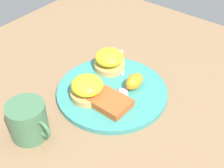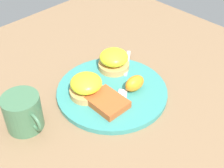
# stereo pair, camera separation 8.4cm
# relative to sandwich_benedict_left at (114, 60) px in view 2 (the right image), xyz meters

# --- Properties ---
(ground_plane) EXTENTS (1.10, 1.10, 0.00)m
(ground_plane) POSITION_rel_sandwich_benedict_left_xyz_m (0.07, -0.07, -0.04)
(ground_plane) COLOR #846647
(plate) EXTENTS (0.30, 0.30, 0.01)m
(plate) POSITION_rel_sandwich_benedict_left_xyz_m (0.07, -0.07, -0.04)
(plate) COLOR teal
(plate) RESTS_ON ground_plane
(sandwich_benedict_left) EXTENTS (0.09, 0.09, 0.06)m
(sandwich_benedict_left) POSITION_rel_sandwich_benedict_left_xyz_m (0.00, 0.00, 0.00)
(sandwich_benedict_left) COLOR tan
(sandwich_benedict_left) RESTS_ON plate
(sandwich_benedict_right) EXTENTS (0.09, 0.09, 0.06)m
(sandwich_benedict_right) POSITION_rel_sandwich_benedict_left_xyz_m (0.03, -0.13, 0.00)
(sandwich_benedict_right) COLOR tan
(sandwich_benedict_right) RESTS_ON plate
(hashbrown_patty) EXTENTS (0.10, 0.08, 0.02)m
(hashbrown_patty) POSITION_rel_sandwich_benedict_left_xyz_m (0.10, -0.12, -0.02)
(hashbrown_patty) COLOR #B55325
(hashbrown_patty) RESTS_ON plate
(orange_wedge) EXTENTS (0.04, 0.06, 0.04)m
(orange_wedge) POSITION_rel_sandwich_benedict_left_xyz_m (0.11, -0.03, -0.01)
(orange_wedge) COLOR orange
(orange_wedge) RESTS_ON plate
(fork) EXTENTS (0.16, 0.20, 0.00)m
(fork) POSITION_rel_sandwich_benedict_left_xyz_m (0.06, -0.01, -0.03)
(fork) COLOR silver
(fork) RESTS_ON plate
(cup) EXTENTS (0.12, 0.09, 0.09)m
(cup) POSITION_rel_sandwich_benedict_left_xyz_m (0.00, -0.31, 0.00)
(cup) COLOR #42704C
(cup) RESTS_ON ground_plane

